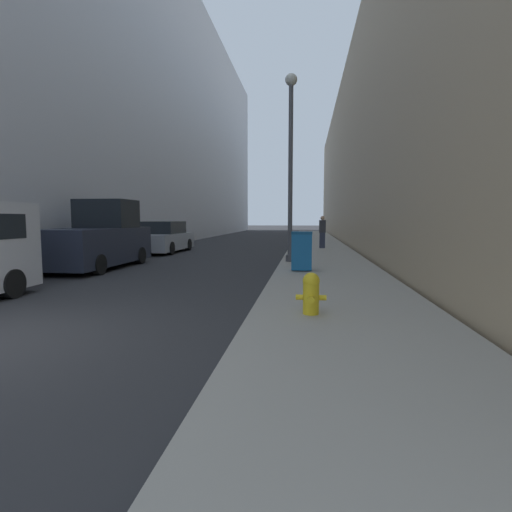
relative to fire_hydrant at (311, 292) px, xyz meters
name	(u,v)px	position (x,y,z in m)	size (l,w,h in m)	color
sidewalk_right	(319,248)	(0.63, 16.08, -0.44)	(3.32, 60.00, 0.14)	#9E998E
building_left_glass	(117,113)	(-15.04, 24.08, 9.50)	(12.00, 60.00, 20.02)	#BCBCC1
building_right_stone	(425,158)	(8.38, 24.08, 5.57)	(12.00, 60.00, 12.16)	tan
fire_hydrant	(311,292)	(0.00, 0.00, 0.00)	(0.51, 0.39, 0.70)	yellow
trash_bin	(302,251)	(-0.22, 5.63, 0.25)	(0.63, 0.60, 1.19)	#19609E
lamppost	(291,154)	(-0.69, 8.19, 3.57)	(0.44, 0.44, 6.74)	#4C4C51
pickup_truck	(98,240)	(-7.36, 6.60, 0.48)	(2.10, 4.98, 2.42)	#232838
parked_sedan_near	(164,238)	(-7.34, 13.14, 0.23)	(1.89, 4.76, 1.59)	#A3A8B2
pedestrian_on_sidewalk	(322,232)	(0.77, 15.27, 0.51)	(0.35, 0.23, 1.74)	#2D3347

